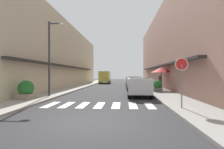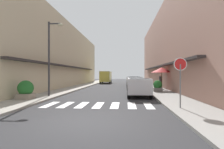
{
  "view_description": "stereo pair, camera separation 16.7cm",
  "coord_description": "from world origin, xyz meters",
  "px_view_note": "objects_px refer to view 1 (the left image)",
  "views": [
    {
      "loc": [
        1.39,
        -6.82,
        1.78
      ],
      "look_at": [
        0.29,
        10.69,
        1.76
      ],
      "focal_mm": 30.26,
      "sensor_mm": 36.0,
      "label": 1
    },
    {
      "loc": [
        1.55,
        -6.8,
        1.78
      ],
      "look_at": [
        0.29,
        10.69,
        1.76
      ],
      "focal_mm": 30.26,
      "sensor_mm": 36.0,
      "label": 2
    }
  ],
  "objects_px": {
    "parked_car_mid": "(135,82)",
    "parked_car_far": "(132,80)",
    "round_street_sign": "(182,69)",
    "planter_corner": "(26,90)",
    "planter_midblock": "(158,86)",
    "parked_car_near": "(139,85)",
    "cafe_umbrella": "(161,70)",
    "delivery_van": "(105,76)",
    "street_lamp": "(51,51)",
    "pedestrian_walking_near": "(160,81)"
  },
  "relations": [
    {
      "from": "parked_car_near",
      "to": "cafe_umbrella",
      "type": "xyz_separation_m",
      "value": [
        2.75,
        5.11,
        1.3
      ]
    },
    {
      "from": "parked_car_near",
      "to": "pedestrian_walking_near",
      "type": "distance_m",
      "value": 6.97
    },
    {
      "from": "parked_car_near",
      "to": "street_lamp",
      "type": "bearing_deg",
      "value": -171.38
    },
    {
      "from": "delivery_van",
      "to": "planter_midblock",
      "type": "bearing_deg",
      "value": -70.34
    },
    {
      "from": "parked_car_near",
      "to": "cafe_umbrella",
      "type": "bearing_deg",
      "value": 61.73
    },
    {
      "from": "parked_car_mid",
      "to": "planter_corner",
      "type": "distance_m",
      "value": 11.96
    },
    {
      "from": "parked_car_mid",
      "to": "street_lamp",
      "type": "distance_m",
      "value": 10.24
    },
    {
      "from": "parked_car_near",
      "to": "street_lamp",
      "type": "xyz_separation_m",
      "value": [
        -6.75,
        -1.02,
        2.65
      ]
    },
    {
      "from": "parked_car_mid",
      "to": "planter_corner",
      "type": "relative_size",
      "value": 3.22
    },
    {
      "from": "planter_midblock",
      "to": "cafe_umbrella",
      "type": "bearing_deg",
      "value": 69.5
    },
    {
      "from": "parked_car_far",
      "to": "planter_midblock",
      "type": "xyz_separation_m",
      "value": [
        2.0,
        -8.8,
        -0.26
      ]
    },
    {
      "from": "round_street_sign",
      "to": "planter_corner",
      "type": "height_order",
      "value": "round_street_sign"
    },
    {
      "from": "planter_midblock",
      "to": "pedestrian_walking_near",
      "type": "height_order",
      "value": "pedestrian_walking_near"
    },
    {
      "from": "cafe_umbrella",
      "to": "planter_midblock",
      "type": "bearing_deg",
      "value": -110.5
    },
    {
      "from": "pedestrian_walking_near",
      "to": "parked_car_mid",
      "type": "bearing_deg",
      "value": -136.4
    },
    {
      "from": "parked_car_mid",
      "to": "pedestrian_walking_near",
      "type": "bearing_deg",
      "value": 2.89
    },
    {
      "from": "round_street_sign",
      "to": "planter_corner",
      "type": "relative_size",
      "value": 1.99
    },
    {
      "from": "street_lamp",
      "to": "planter_corner",
      "type": "bearing_deg",
      "value": -118.44
    },
    {
      "from": "parked_car_mid",
      "to": "parked_car_far",
      "type": "xyz_separation_m",
      "value": [
        0.0,
        5.69,
        0.0
      ]
    },
    {
      "from": "delivery_van",
      "to": "planter_midblock",
      "type": "height_order",
      "value": "delivery_van"
    },
    {
      "from": "cafe_umbrella",
      "to": "parked_car_mid",
      "type": "bearing_deg",
      "value": 158.21
    },
    {
      "from": "delivery_van",
      "to": "pedestrian_walking_near",
      "type": "xyz_separation_m",
      "value": [
        7.92,
        -16.47,
        -0.43
      ]
    },
    {
      "from": "pedestrian_walking_near",
      "to": "parked_car_far",
      "type": "bearing_deg",
      "value": 158.04
    },
    {
      "from": "cafe_umbrella",
      "to": "planter_corner",
      "type": "relative_size",
      "value": 1.92
    },
    {
      "from": "delivery_van",
      "to": "cafe_umbrella",
      "type": "xyz_separation_m",
      "value": [
        7.8,
        -17.71,
        0.82
      ]
    },
    {
      "from": "round_street_sign",
      "to": "pedestrian_walking_near",
      "type": "xyz_separation_m",
      "value": [
        1.22,
        11.94,
        -1.04
      ]
    },
    {
      "from": "planter_midblock",
      "to": "round_street_sign",
      "type": "bearing_deg",
      "value": -92.31
    },
    {
      "from": "cafe_umbrella",
      "to": "parked_car_near",
      "type": "bearing_deg",
      "value": -118.27
    },
    {
      "from": "parked_car_mid",
      "to": "round_street_sign",
      "type": "relative_size",
      "value": 1.62
    },
    {
      "from": "pedestrian_walking_near",
      "to": "planter_corner",
      "type": "bearing_deg",
      "value": -98.26
    },
    {
      "from": "parked_car_far",
      "to": "round_street_sign",
      "type": "height_order",
      "value": "round_street_sign"
    },
    {
      "from": "street_lamp",
      "to": "cafe_umbrella",
      "type": "distance_m",
      "value": 11.39
    },
    {
      "from": "delivery_van",
      "to": "round_street_sign",
      "type": "bearing_deg",
      "value": -76.73
    },
    {
      "from": "round_street_sign",
      "to": "planter_midblock",
      "type": "height_order",
      "value": "round_street_sign"
    },
    {
      "from": "street_lamp",
      "to": "round_street_sign",
      "type": "bearing_deg",
      "value": -28.54
    },
    {
      "from": "street_lamp",
      "to": "planter_corner",
      "type": "relative_size",
      "value": 4.56
    },
    {
      "from": "parked_car_near",
      "to": "parked_car_mid",
      "type": "height_order",
      "value": "same"
    },
    {
      "from": "parked_car_mid",
      "to": "parked_car_far",
      "type": "distance_m",
      "value": 5.69
    },
    {
      "from": "parked_car_far",
      "to": "cafe_umbrella",
      "type": "height_order",
      "value": "cafe_umbrella"
    },
    {
      "from": "round_street_sign",
      "to": "planter_corner",
      "type": "bearing_deg",
      "value": 164.01
    },
    {
      "from": "delivery_van",
      "to": "street_lamp",
      "type": "distance_m",
      "value": 24.0
    },
    {
      "from": "street_lamp",
      "to": "parked_car_far",
      "type": "bearing_deg",
      "value": 62.43
    },
    {
      "from": "cafe_umbrella",
      "to": "planter_corner",
      "type": "height_order",
      "value": "cafe_umbrella"
    },
    {
      "from": "pedestrian_walking_near",
      "to": "planter_midblock",
      "type": "bearing_deg",
      "value": -64.25
    },
    {
      "from": "parked_car_far",
      "to": "planter_corner",
      "type": "bearing_deg",
      "value": -117.68
    },
    {
      "from": "street_lamp",
      "to": "pedestrian_walking_near",
      "type": "xyz_separation_m",
      "value": [
        9.61,
        7.38,
        -2.59
      ]
    },
    {
      "from": "parked_car_near",
      "to": "delivery_van",
      "type": "distance_m",
      "value": 23.38
    },
    {
      "from": "parked_car_mid",
      "to": "parked_car_far",
      "type": "bearing_deg",
      "value": 90.0
    },
    {
      "from": "planter_corner",
      "to": "parked_car_mid",
      "type": "bearing_deg",
      "value": 49.55
    },
    {
      "from": "delivery_van",
      "to": "pedestrian_walking_near",
      "type": "distance_m",
      "value": 18.28
    }
  ]
}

